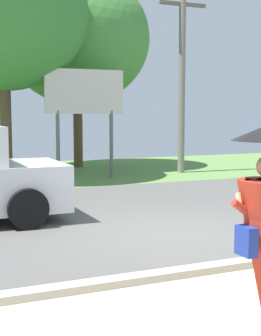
{
  "coord_description": "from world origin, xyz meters",
  "views": [
    {
      "loc": [
        -4.2,
        -7.61,
        2.14
      ],
      "look_at": [
        -0.44,
        1.0,
        1.1
      ],
      "focal_mm": 53.8,
      "sensor_mm": 36.0,
      "label": 1
    }
  ],
  "objects": [
    {
      "name": "roadside_billboard",
      "position": [
        0.92,
        7.74,
        2.55
      ],
      "size": [
        2.6,
        0.12,
        3.5
      ],
      "color": "slate",
      "rests_on": "ground_plane"
    },
    {
      "name": "tree_right_mid",
      "position": [
        1.82,
        11.31,
        4.97
      ],
      "size": [
        5.6,
        5.6,
        7.52
      ],
      "color": "brown",
      "rests_on": "ground_plane"
    },
    {
      "name": "utility_pole",
      "position": [
        4.64,
        8.1,
        3.41
      ],
      "size": [
        1.8,
        0.24,
        6.48
      ],
      "color": "gray",
      "rests_on": "ground_plane"
    },
    {
      "name": "tree_left_far",
      "position": [
        -1.38,
        8.87,
        5.26
      ],
      "size": [
        5.38,
        5.38,
        7.71
      ],
      "color": "brown",
      "rests_on": "ground_plane"
    },
    {
      "name": "ground_plane",
      "position": [
        0.0,
        2.95,
        -0.05
      ],
      "size": [
        40.0,
        22.0,
        0.2
      ],
      "color": "#565451"
    }
  ]
}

